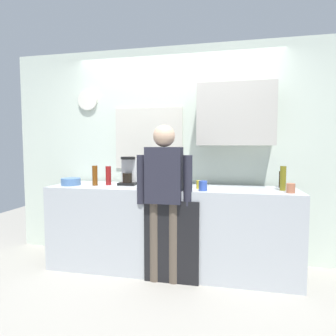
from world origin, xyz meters
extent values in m
plane|color=#9E998E|center=(0.00, 0.00, 0.00)|extent=(8.00, 8.00, 0.00)
cube|color=#B2B7BC|center=(0.00, 0.30, 0.47)|extent=(2.72, 0.64, 0.94)
cube|color=black|center=(0.08, -0.03, 0.42)|extent=(0.56, 0.02, 0.84)
cube|color=silver|center=(0.00, 0.73, 1.30)|extent=(4.32, 0.10, 2.60)
cube|color=beige|center=(-0.35, 0.67, 1.49)|extent=(0.86, 0.02, 0.76)
cube|color=#8CA5C6|center=(-0.35, 0.67, 1.49)|extent=(0.80, 0.02, 0.70)
cube|color=#B7B2A8|center=(0.70, 0.52, 1.74)|extent=(0.84, 0.32, 0.68)
cylinder|color=silver|center=(-1.16, 0.66, 1.99)|extent=(0.26, 0.03, 0.26)
cube|color=black|center=(-0.52, 0.37, 0.95)|extent=(0.20, 0.20, 0.03)
cube|color=silver|center=(-0.52, 0.43, 1.11)|extent=(0.18, 0.08, 0.28)
cylinder|color=black|center=(-0.52, 0.34, 1.02)|extent=(0.11, 0.11, 0.11)
cylinder|color=black|center=(-0.52, 0.37, 1.25)|extent=(0.17, 0.17, 0.03)
cylinder|color=maroon|center=(-0.74, 0.32, 1.05)|extent=(0.06, 0.06, 0.22)
cylinder|color=olive|center=(1.18, 0.28, 1.06)|extent=(0.06, 0.06, 0.25)
cylinder|color=black|center=(1.20, 0.49, 1.03)|extent=(0.06, 0.06, 0.18)
cylinder|color=brown|center=(-0.87, 0.24, 1.05)|extent=(0.06, 0.06, 0.23)
cylinder|color=yellow|center=(0.34, 0.24, 0.98)|extent=(0.07, 0.07, 0.09)
cylinder|color=#3351B2|center=(0.38, 0.10, 0.99)|extent=(0.08, 0.08, 0.10)
cylinder|color=#B26647|center=(1.22, 0.14, 0.98)|extent=(0.08, 0.08, 0.09)
cylinder|color=#4C72A5|center=(-1.16, 0.21, 0.98)|extent=(0.22, 0.22, 0.08)
cylinder|color=blue|center=(-0.14, 0.52, 1.01)|extent=(0.06, 0.06, 0.15)
cone|color=white|center=(-0.14, 0.52, 1.10)|extent=(0.02, 0.02, 0.03)
cylinder|color=silver|center=(-0.23, 0.13, 1.02)|extent=(0.14, 0.14, 0.17)
cylinder|color=brown|center=(-0.10, 0.00, 0.41)|extent=(0.12, 0.12, 0.82)
cylinder|color=brown|center=(0.10, 0.00, 0.41)|extent=(0.12, 0.12, 0.82)
cube|color=#262633|center=(0.00, 0.00, 1.10)|extent=(0.36, 0.20, 0.56)
sphere|color=#D8AD8C|center=(0.00, 0.00, 1.49)|extent=(0.22, 0.22, 0.22)
cylinder|color=#262633|center=(-0.24, 0.00, 1.05)|extent=(0.09, 0.09, 0.50)
cylinder|color=#262633|center=(0.24, 0.00, 1.05)|extent=(0.09, 0.09, 0.50)
camera|label=1|loc=(0.61, -2.75, 1.38)|focal=30.18mm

